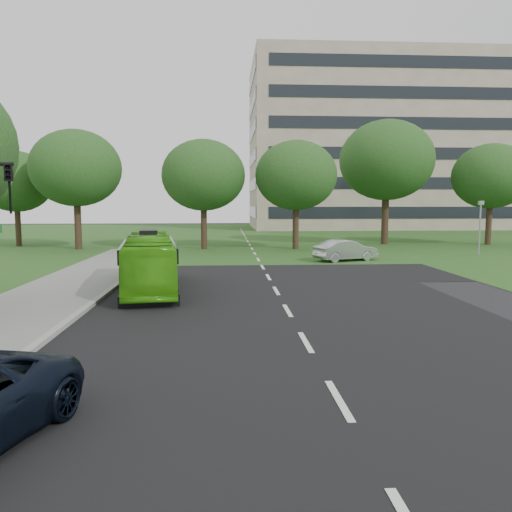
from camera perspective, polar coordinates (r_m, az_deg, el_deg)
The scene contains 12 objects.
ground at distance 15.71m, azimuth 4.53°, elevation -7.85°, with size 160.00×160.00×0.00m, color black.
street_surfaces at distance 38.08m, azimuth -0.78°, elevation 0.41°, with size 120.00×120.00×0.15m.
office_building at distance 81.21m, azimuth 14.16°, elevation 12.04°, with size 40.10×20.10×25.00m.
tree_park_a at distance 43.63m, azimuth -19.90°, elevation 9.40°, with size 7.31×7.31×9.72m.
tree_park_b at distance 41.36m, azimuth -6.03°, elevation 9.15°, with size 6.82×6.82×8.94m.
tree_park_c at distance 41.29m, azimuth 4.60°, elevation 9.15°, with size 6.68×6.68×8.87m.
tree_park_d at distance 47.60m, azimuth 14.70°, elevation 10.52°, with size 8.54×8.54×11.29m.
tree_park_e at distance 50.05m, azimuth 25.26°, elevation 8.24°, with size 6.82×6.82×9.09m.
tree_park_f at distance 48.57m, azimuth -25.75°, elevation 7.66°, with size 6.21×6.21×8.29m.
bus at distance 22.20m, azimuth -12.13°, elevation -0.71°, with size 2.03×8.66×2.41m, color #40AA12.
sedan at distance 33.18m, azimuth 10.21°, elevation 0.65°, with size 1.48×4.26×1.40m, color #ACACB1.
camera_pole at distance 39.12m, azimuth 24.24°, elevation 3.72°, with size 0.39×0.35×3.94m.
Camera 1 is at (-2.14, -15.10, 3.77)m, focal length 35.00 mm.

